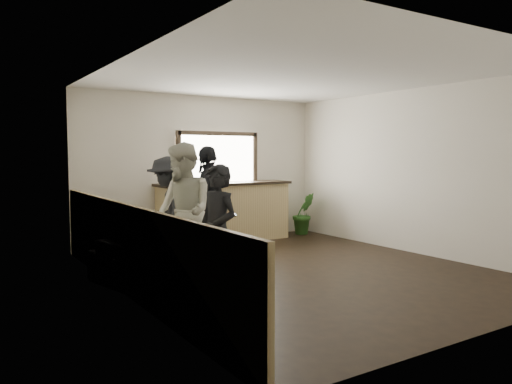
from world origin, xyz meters
TOP-DOWN VIEW (x-y plane):
  - ground at (0.00, 0.00)m, footprint 5.00×6.00m
  - room_shell at (-0.74, 0.00)m, footprint 5.01×6.01m
  - bar_counter at (0.30, 2.70)m, footprint 2.70×0.68m
  - sofa at (-2.10, 0.11)m, footprint 1.23×2.18m
  - coffee_table at (-1.04, 0.57)m, footprint 0.74×0.97m
  - cup_a at (-1.19, 0.72)m, footprint 0.15×0.15m
  - cup_b at (-0.89, 0.51)m, footprint 0.13×0.13m
  - potted_plant at (2.15, 2.58)m, footprint 0.54×0.46m
  - person_a at (-1.65, -0.66)m, footprint 0.52×0.65m
  - person_b at (-1.65, 0.30)m, footprint 0.72×0.91m
  - person_c at (-1.42, 1.34)m, footprint 0.91×1.21m
  - person_d at (-0.69, 1.44)m, footprint 1.03×1.10m

SIDE VIEW (x-z plane):
  - ground at x=0.00m, z-range -0.01..0.01m
  - coffee_table at x=-1.04m, z-range 0.00..0.38m
  - sofa at x=-2.10m, z-range 0.00..0.60m
  - cup_b at x=-0.89m, z-range 0.38..0.47m
  - cup_a at x=-1.19m, z-range 0.38..0.48m
  - potted_plant at x=2.15m, z-range 0.00..0.88m
  - bar_counter at x=0.30m, z-range -0.42..1.71m
  - person_a at x=-1.65m, z-range 0.00..1.58m
  - person_c at x=-1.42m, z-range 0.00..1.66m
  - person_d at x=-0.69m, z-range 0.00..1.82m
  - person_b at x=-1.65m, z-range 0.00..1.85m
  - room_shell at x=-0.74m, z-range 0.07..2.87m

